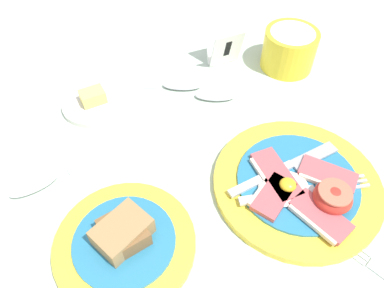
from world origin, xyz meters
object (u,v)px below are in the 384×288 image
(sugar_cup, at_px, (289,49))
(number_card, at_px, (224,46))
(teaspoon_by_saucer, at_px, (199,95))
(butter_dish, at_px, (94,102))
(teaspoon_near_cup, at_px, (52,177))
(teaspoon_stray, at_px, (167,85))
(breakfast_plate, at_px, (299,185))
(bread_plate, at_px, (124,241))

(sugar_cup, height_order, number_card, number_card)
(sugar_cup, xyz_separation_m, teaspoon_by_saucer, (-0.19, -0.04, -0.03))
(butter_dish, bearing_deg, teaspoon_near_cup, -119.29)
(teaspoon_near_cup, relative_size, teaspoon_stray, 1.01)
(number_card, xyz_separation_m, teaspoon_by_saucer, (-0.07, -0.08, -0.03))
(breakfast_plate, bearing_deg, number_card, 90.76)
(number_card, bearing_deg, sugar_cup, -27.30)
(bread_plate, bearing_deg, breakfast_plate, 3.25)
(teaspoon_by_saucer, bearing_deg, teaspoon_near_cup, -138.02)
(butter_dish, xyz_separation_m, number_card, (0.25, 0.05, 0.03))
(bread_plate, relative_size, number_card, 2.46)
(breakfast_plate, distance_m, sugar_cup, 0.29)
(bread_plate, bearing_deg, teaspoon_stray, 66.03)
(sugar_cup, bearing_deg, teaspoon_stray, 179.28)
(sugar_cup, height_order, butter_dish, sugar_cup)
(butter_dish, xyz_separation_m, teaspoon_by_saucer, (0.18, -0.03, -0.00))
(number_card, relative_size, teaspoon_stray, 0.39)
(teaspoon_by_saucer, bearing_deg, bread_plate, -106.51)
(teaspoon_near_cup, bearing_deg, sugar_cup, -177.12)
(sugar_cup, distance_m, teaspoon_stray, 0.24)
(butter_dish, height_order, teaspoon_stray, butter_dish)
(teaspoon_stray, bearing_deg, number_card, 36.56)
(sugar_cup, height_order, teaspoon_stray, sugar_cup)
(bread_plate, bearing_deg, number_card, 52.53)
(butter_dish, height_order, teaspoon_near_cup, butter_dish)
(breakfast_plate, relative_size, teaspoon_by_saucer, 1.27)
(number_card, distance_m, teaspoon_stray, 0.13)
(bread_plate, distance_m, sugar_cup, 0.46)
(bread_plate, height_order, sugar_cup, sugar_cup)
(breakfast_plate, relative_size, teaspoon_stray, 1.27)
(bread_plate, height_order, number_card, number_card)
(sugar_cup, xyz_separation_m, number_card, (-0.11, 0.04, -0.00))
(butter_dish, bearing_deg, teaspoon_stray, 4.66)
(breakfast_plate, height_order, teaspoon_by_saucer, breakfast_plate)
(bread_plate, height_order, butter_dish, bread_plate)
(bread_plate, relative_size, sugar_cup, 1.84)
(bread_plate, height_order, teaspoon_near_cup, bread_plate)
(sugar_cup, distance_m, teaspoon_near_cup, 0.47)
(breakfast_plate, xyz_separation_m, butter_dish, (-0.26, 0.26, -0.00))
(teaspoon_stray, bearing_deg, teaspoon_near_cup, -125.92)
(sugar_cup, bearing_deg, teaspoon_near_cup, -161.65)
(breakfast_plate, bearing_deg, butter_dish, 134.94)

